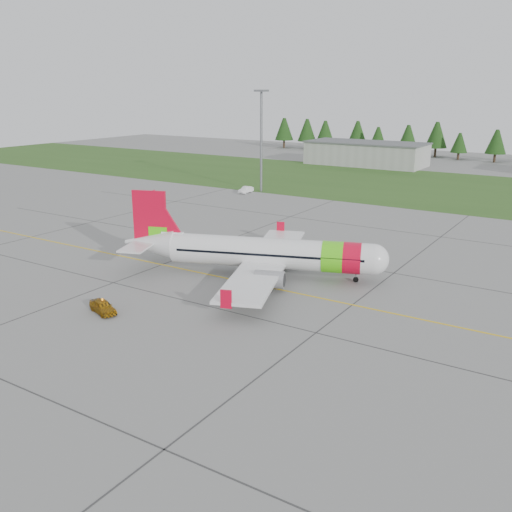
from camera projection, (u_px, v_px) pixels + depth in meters
The scene contains 9 objects.
ground at pixel (224, 310), 55.24m from camera, with size 320.00×320.00×0.00m, color gray.
aircraft at pixel (264, 253), 64.66m from camera, with size 29.66×28.18×9.35m.
follow_me_car at pixel (102, 295), 54.04m from camera, with size 1.50×1.27×3.73m, color orange.
service_van at pixel (246, 183), 116.51m from camera, with size 1.40×1.32×4.02m, color white.
grass_strip at pixel (448, 189), 121.54m from camera, with size 320.00×50.00×0.03m, color #30561E.
taxi_guideline at pixel (267, 287), 61.70m from camera, with size 120.00×0.25×0.02m, color gold.
hangar_west at pixel (366, 154), 158.81m from camera, with size 32.00×14.00×6.00m, color #A8A8A3.
floodlight_mast at pixel (261, 143), 115.82m from camera, with size 0.50×0.50×20.00m, color slate.
treeline at pixel (500, 144), 165.41m from camera, with size 160.00×8.00×10.00m, color #1C3F14, non-canonical shape.
Camera 1 is at (30.35, -41.72, 20.66)m, focal length 40.00 mm.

